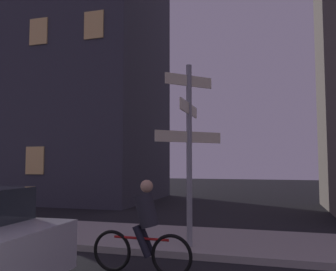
% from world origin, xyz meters
% --- Properties ---
extents(sidewalk_kerb, '(40.00, 2.83, 0.14)m').
position_xyz_m(sidewalk_kerb, '(0.00, 6.54, 0.07)').
color(sidewalk_kerb, '#9E9991').
rests_on(sidewalk_kerb, ground_plane).
extents(signpost, '(1.19, 1.54, 3.90)m').
position_xyz_m(signpost, '(-0.58, 5.65, 2.42)').
color(signpost, gray).
rests_on(signpost, sidewalk_kerb).
extents(cyclist, '(1.82, 0.34, 1.61)m').
position_xyz_m(cyclist, '(-1.00, 3.98, 0.75)').
color(cyclist, black).
rests_on(cyclist, ground_plane).
extents(building_left_block, '(8.21, 6.97, 20.24)m').
position_xyz_m(building_left_block, '(-8.75, 14.88, 10.12)').
color(building_left_block, '#383842').
rests_on(building_left_block, ground_plane).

